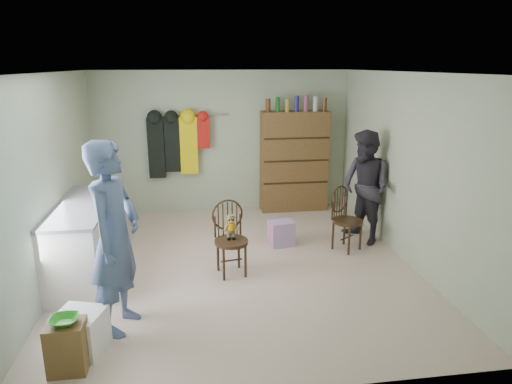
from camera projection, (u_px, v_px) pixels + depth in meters
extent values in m
plane|color=beige|center=(240.00, 265.00, 6.11)|extent=(5.00, 5.00, 0.00)
plane|color=#B2BFA0|center=(224.00, 142.00, 8.15)|extent=(4.50, 0.00, 4.50)
plane|color=#B2BFA0|center=(52.00, 181.00, 5.46)|extent=(0.00, 5.00, 5.00)
plane|color=#B2BFA0|center=(406.00, 169.00, 6.08)|extent=(0.00, 5.00, 5.00)
plane|color=white|center=(238.00, 72.00, 5.43)|extent=(5.00, 5.00, 0.00)
cube|color=silver|center=(85.00, 241.00, 5.72)|extent=(0.60, 1.80, 0.90)
cube|color=slate|center=(81.00, 206.00, 5.59)|extent=(0.64, 1.86, 0.04)
cylinder|color=#99999E|center=(104.00, 247.00, 5.31)|extent=(0.02, 0.02, 0.14)
cylinder|color=#99999E|center=(115.00, 222.00, 6.16)|extent=(0.02, 0.02, 0.14)
cube|color=brown|center=(67.00, 347.00, 3.95)|extent=(0.32, 0.28, 0.46)
imported|color=green|center=(64.00, 321.00, 3.88)|extent=(0.24, 0.24, 0.06)
cube|color=white|center=(81.00, 332.00, 4.23)|extent=(0.51, 0.49, 0.39)
cylinder|color=#3C2715|center=(231.00, 242.00, 5.73)|extent=(0.49, 0.49, 0.04)
cylinder|color=#3C2715|center=(224.00, 265.00, 5.62)|extent=(0.03, 0.03, 0.42)
cylinder|color=#3C2715|center=(245.00, 262.00, 5.71)|extent=(0.03, 0.03, 0.42)
cylinder|color=#3C2715|center=(218.00, 256.00, 5.89)|extent=(0.03, 0.03, 0.42)
cylinder|color=#3C2715|center=(239.00, 253.00, 5.97)|extent=(0.03, 0.03, 0.42)
torus|color=#3C2715|center=(227.00, 215.00, 5.80)|extent=(0.41, 0.10, 0.41)
cylinder|color=#3C2715|center=(215.00, 227.00, 5.78)|extent=(0.03, 0.03, 0.28)
cylinder|color=#3C2715|center=(240.00, 224.00, 5.88)|extent=(0.03, 0.03, 0.28)
cylinder|color=#F1A207|center=(231.00, 227.00, 5.69)|extent=(0.10, 0.10, 0.10)
cylinder|color=#475128|center=(231.00, 234.00, 5.72)|extent=(0.06, 0.06, 0.15)
sphere|color=#9E7042|center=(231.00, 220.00, 5.67)|extent=(0.09, 0.09, 0.09)
cylinder|color=#475128|center=(231.00, 216.00, 5.66)|extent=(0.08, 0.08, 0.03)
cube|color=black|center=(231.00, 220.00, 5.63)|extent=(0.07, 0.01, 0.02)
cylinder|color=#3C2715|center=(348.00, 221.00, 6.50)|extent=(0.57, 0.57, 0.04)
cylinder|color=#3C2715|center=(349.00, 241.00, 6.38)|extent=(0.03, 0.03, 0.41)
cylinder|color=#3C2715|center=(360.00, 236.00, 6.56)|extent=(0.03, 0.03, 0.41)
cylinder|color=#3C2715|center=(333.00, 236.00, 6.58)|extent=(0.03, 0.03, 0.41)
cylinder|color=#3C2715|center=(344.00, 231.00, 6.76)|extent=(0.03, 0.03, 0.41)
torus|color=#3C2715|center=(339.00, 199.00, 6.54)|extent=(0.34, 0.25, 0.40)
cylinder|color=#3C2715|center=(332.00, 211.00, 6.46)|extent=(0.03, 0.03, 0.27)
cylinder|color=#3C2715|center=(346.00, 206.00, 6.68)|extent=(0.03, 0.03, 0.27)
cube|color=pink|center=(281.00, 233.00, 6.73)|extent=(0.39, 0.32, 0.37)
imported|color=#485A85|center=(115.00, 238.00, 4.43)|extent=(0.64, 0.81, 1.93)
imported|color=#2D2B33|center=(365.00, 188.00, 6.71)|extent=(0.87, 0.98, 1.68)
cube|color=brown|center=(294.00, 161.00, 8.23)|extent=(1.20, 0.38, 1.80)
cube|color=#3C2715|center=(296.00, 183.00, 8.14)|extent=(1.16, 0.02, 0.03)
cube|color=#3C2715|center=(296.00, 161.00, 8.04)|extent=(1.16, 0.02, 0.03)
cube|color=#3C2715|center=(297.00, 138.00, 7.93)|extent=(1.16, 0.02, 0.03)
cylinder|color=#592D14|center=(268.00, 105.00, 7.79)|extent=(0.09, 0.09, 0.23)
cylinder|color=#19591E|center=(278.00, 104.00, 7.81)|extent=(0.08, 0.08, 0.25)
cylinder|color=#A59933|center=(287.00, 106.00, 7.84)|extent=(0.07, 0.07, 0.21)
cylinder|color=navy|center=(297.00, 104.00, 7.85)|extent=(0.08, 0.08, 0.27)
cylinder|color=#8C3F59|center=(306.00, 103.00, 7.88)|extent=(0.09, 0.09, 0.28)
cylinder|color=#B2B2B7|center=(315.00, 104.00, 7.90)|extent=(0.09, 0.09, 0.25)
cylinder|color=#592D14|center=(325.00, 105.00, 7.93)|extent=(0.08, 0.08, 0.23)
cylinder|color=#99999E|center=(200.00, 115.00, 7.90)|extent=(1.00, 0.02, 0.02)
cube|color=black|center=(156.00, 148.00, 7.89)|extent=(0.28, 0.10, 1.05)
cube|color=black|center=(172.00, 145.00, 7.91)|extent=(0.26, 0.10, 0.95)
cube|color=yellow|center=(189.00, 146.00, 7.96)|extent=(0.30, 0.10, 1.00)
cube|color=red|center=(203.00, 133.00, 7.94)|extent=(0.22, 0.10, 0.55)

